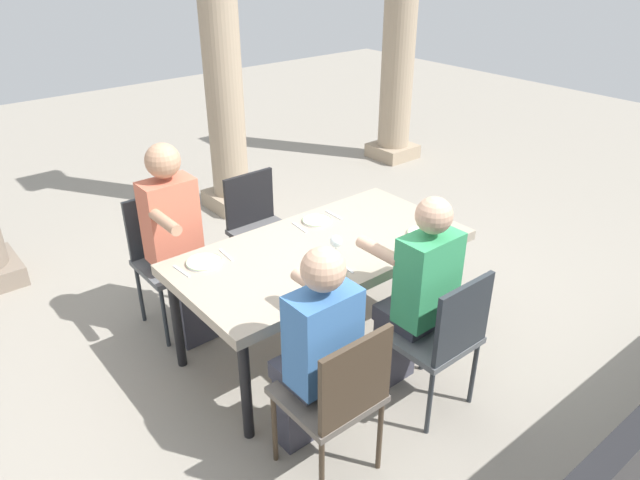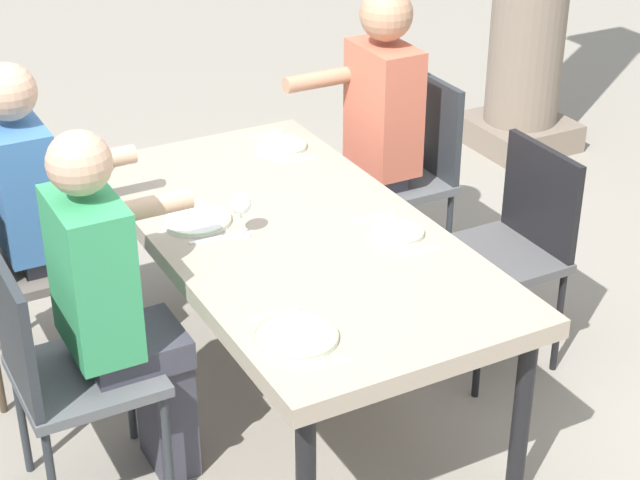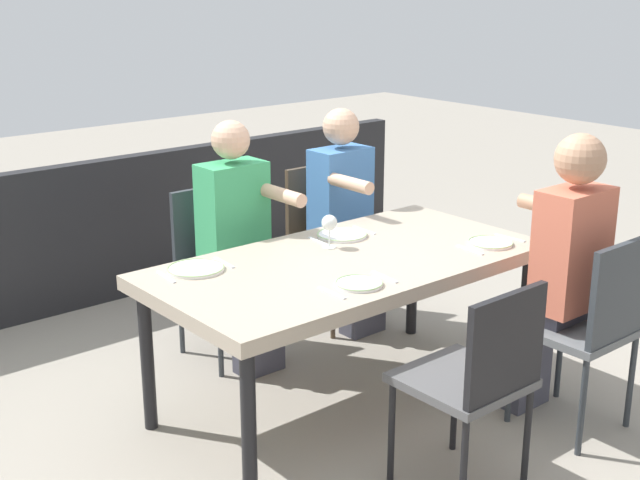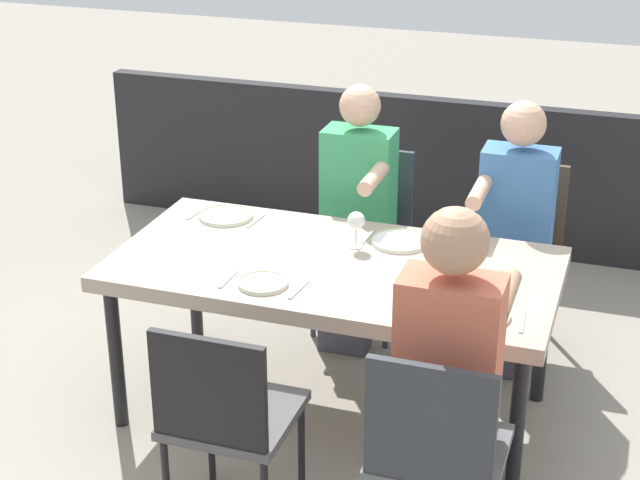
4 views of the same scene
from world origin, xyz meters
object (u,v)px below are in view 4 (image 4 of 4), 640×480
(diner_man_white, at_px, (451,371))
(plate_2, at_px, (263,283))
(plate_3, at_px, (226,215))
(plate_1, at_px, (400,241))
(chair_west_north, at_px, (436,449))
(chair_mid_south, at_px, (366,226))
(wine_glass_1, at_px, (356,221))
(plate_0, at_px, (482,314))
(diner_guest_third, at_px, (355,210))
(diner_woman_green, at_px, (512,229))
(chair_west_south, at_px, (516,243))
(chair_mid_north, at_px, (225,413))
(dining_table, at_px, (334,275))

(diner_man_white, distance_m, plate_2, 0.93)
(plate_3, bearing_deg, plate_1, 177.98)
(plate_1, bearing_deg, plate_2, 54.39)
(chair_west_north, distance_m, plate_2, 1.05)
(chair_mid_south, distance_m, wine_glass_1, 0.80)
(wine_glass_1, xyz_separation_m, plate_2, (0.24, 0.47, -0.11))
(plate_0, xyz_separation_m, plate_2, (0.87, 0.01, 0.00))
(diner_guest_third, height_order, wine_glass_1, diner_guest_third)
(diner_woman_green, bearing_deg, diner_man_white, 90.24)
(chair_west_north, relative_size, plate_3, 3.65)
(plate_3, bearing_deg, diner_guest_third, -143.21)
(chair_west_south, height_order, plate_1, chair_west_south)
(chair_west_south, relative_size, chair_mid_north, 1.03)
(diner_woman_green, distance_m, diner_guest_third, 0.75)
(diner_guest_third, height_order, plate_2, diner_guest_third)
(wine_glass_1, distance_m, plate_2, 0.54)
(chair_mid_north, height_order, plate_3, chair_mid_north)
(chair_west_north, height_order, chair_mid_north, chair_west_north)
(chair_mid_north, distance_m, plate_0, 1.02)
(diner_man_white, bearing_deg, chair_west_south, -89.90)
(plate_1, bearing_deg, diner_woman_green, -134.29)
(chair_mid_north, height_order, plate_2, chair_mid_north)
(diner_woman_green, bearing_deg, diner_guest_third, 2.06)
(chair_west_north, distance_m, chair_mid_north, 0.76)
(plate_2, bearing_deg, plate_1, -125.61)
(chair_west_south, height_order, diner_man_white, diner_man_white)
(chair_mid_south, bearing_deg, chair_west_south, 179.92)
(diner_woman_green, bearing_deg, wine_glass_1, 42.07)
(chair_mid_north, distance_m, diner_guest_third, 1.58)
(chair_west_south, bearing_deg, chair_west_north, 90.00)
(diner_woman_green, height_order, plate_0, diner_woman_green)
(chair_mid_north, distance_m, plate_3, 1.31)
(chair_west_north, relative_size, chair_mid_south, 1.03)
(chair_west_south, xyz_separation_m, diner_man_white, (-0.00, 1.59, 0.19))
(chair_mid_north, distance_m, plate_2, 0.64)
(dining_table, relative_size, plate_3, 7.32)
(chair_west_north, distance_m, diner_guest_third, 1.75)
(diner_man_white, xyz_separation_m, plate_2, (0.84, -0.40, 0.02))
(dining_table, relative_size, diner_woman_green, 1.45)
(dining_table, distance_m, diner_guest_third, 0.70)
(diner_man_white, height_order, wine_glass_1, diner_man_white)
(diner_woman_green, relative_size, diner_guest_third, 0.99)
(plate_1, height_order, plate_2, same)
(chair_mid_south, relative_size, wine_glass_1, 5.56)
(chair_west_south, xyz_separation_m, wine_glass_1, (0.60, 0.71, 0.32))
(chair_west_south, distance_m, plate_0, 1.19)
(chair_mid_south, bearing_deg, plate_1, 118.14)
(diner_man_white, bearing_deg, plate_0, -93.82)
(chair_mid_north, height_order, diner_man_white, diner_man_white)
(diner_woman_green, bearing_deg, plate_2, 50.36)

